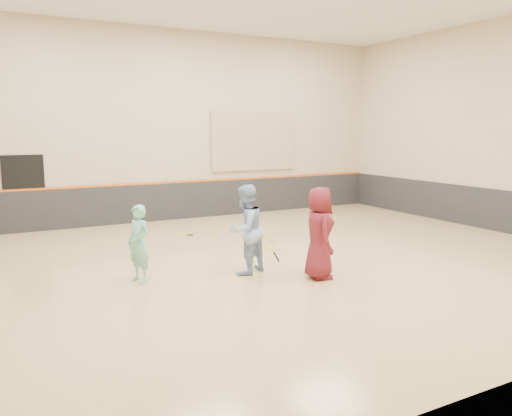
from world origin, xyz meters
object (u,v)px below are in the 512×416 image
girl (139,244)px  young_man (319,233)px  instructor (246,230)px  spare_racket (183,233)px

girl → young_man: 3.48m
girl → instructor: size_ratio=0.82×
young_man → spare_racket: bearing=27.9°
young_man → spare_racket: young_man is taller
spare_racket → instructor: bearing=-91.9°
instructor → spare_racket: size_ratio=2.44×
instructor → spare_racket: 4.23m
instructor → girl: bearing=-36.6°
young_man → instructor: bearing=67.0°
instructor → spare_racket: instructor is taller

